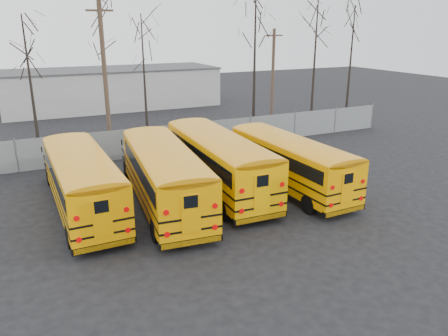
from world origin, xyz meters
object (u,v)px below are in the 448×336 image
bus_b (163,171)px  utility_pole_left (105,76)px  bus_a (81,177)px  utility_pole_right (273,78)px  bus_d (288,159)px  bus_c (217,157)px

bus_b → utility_pole_left: bearing=96.6°
bus_a → bus_b: 3.79m
bus_b → utility_pole_right: (14.07, 13.02, 2.41)m
bus_b → utility_pole_left: utility_pole_left is taller
utility_pole_left → bus_d: bearing=-50.3°
bus_b → bus_c: 3.35m
bus_d → utility_pole_left: bearing=117.4°
bus_c → utility_pole_left: utility_pole_left is taller
bus_b → utility_pole_left: 12.42m
utility_pole_right → bus_b: bearing=-128.6°
bus_a → utility_pole_right: utility_pole_right is taller
bus_c → utility_pole_right: bearing=50.4°
bus_c → utility_pole_left: bearing=109.0°
utility_pole_right → bus_c: bearing=-123.0°
bus_b → bus_d: size_ratio=1.09×
bus_d → utility_pole_right: (7.27, 13.51, 2.54)m
utility_pole_left → utility_pole_right: 14.29m
utility_pole_left → utility_pole_right: size_ratio=1.22×
bus_c → utility_pole_right: size_ratio=1.38×
bus_b → bus_d: 6.81m
bus_a → bus_c: size_ratio=0.94×
bus_b → bus_c: size_ratio=0.99×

